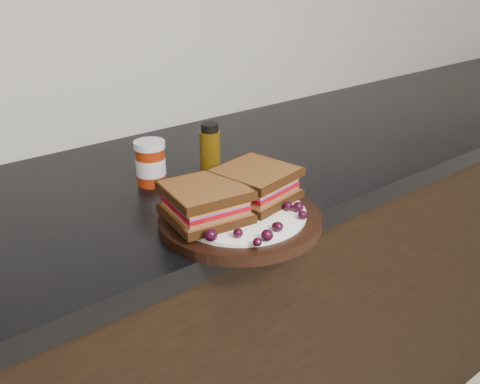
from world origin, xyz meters
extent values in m
cube|color=black|center=(0.00, 1.70, 0.88)|extent=(3.98, 0.60, 0.04)
cylinder|color=black|center=(0.15, 1.46, 0.91)|extent=(0.28, 0.28, 0.02)
ellipsoid|color=black|center=(0.06, 1.41, 0.93)|extent=(0.02, 0.02, 0.02)
ellipsoid|color=black|center=(0.10, 1.39, 0.93)|extent=(0.02, 0.02, 0.01)
ellipsoid|color=black|center=(0.10, 1.35, 0.93)|extent=(0.01, 0.01, 0.01)
ellipsoid|color=black|center=(0.12, 1.35, 0.93)|extent=(0.02, 0.02, 0.02)
ellipsoid|color=black|center=(0.16, 1.36, 0.93)|extent=(0.02, 0.02, 0.02)
ellipsoid|color=black|center=(0.16, 1.37, 0.93)|extent=(0.01, 0.01, 0.01)
ellipsoid|color=black|center=(0.22, 1.37, 0.93)|extent=(0.02, 0.02, 0.01)
ellipsoid|color=black|center=(0.23, 1.39, 0.93)|extent=(0.02, 0.02, 0.02)
ellipsoid|color=black|center=(0.22, 1.41, 0.93)|extent=(0.02, 0.02, 0.02)
ellipsoid|color=black|center=(0.21, 1.43, 0.93)|extent=(0.02, 0.02, 0.02)
ellipsoid|color=black|center=(0.24, 1.47, 0.93)|extent=(0.02, 0.02, 0.02)
ellipsoid|color=black|center=(0.21, 1.49, 0.93)|extent=(0.02, 0.02, 0.02)
ellipsoid|color=black|center=(0.21, 1.50, 0.93)|extent=(0.02, 0.02, 0.02)
ellipsoid|color=black|center=(0.09, 1.50, 0.93)|extent=(0.02, 0.02, 0.01)
ellipsoid|color=black|center=(0.07, 1.48, 0.93)|extent=(0.02, 0.02, 0.02)
ellipsoid|color=black|center=(0.09, 1.45, 0.93)|extent=(0.02, 0.02, 0.02)
ellipsoid|color=black|center=(0.09, 1.51, 0.93)|extent=(0.02, 0.02, 0.02)
ellipsoid|color=black|center=(0.09, 1.47, 0.93)|extent=(0.02, 0.02, 0.02)
ellipsoid|color=black|center=(0.06, 1.46, 0.93)|extent=(0.02, 0.02, 0.02)
cylinder|color=maroon|center=(0.12, 1.70, 0.95)|extent=(0.08, 0.08, 0.09)
cylinder|color=#4E3407|center=(0.23, 1.65, 0.96)|extent=(0.05, 0.05, 0.12)
camera|label=1|loc=(-0.36, 0.82, 1.33)|focal=40.00mm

